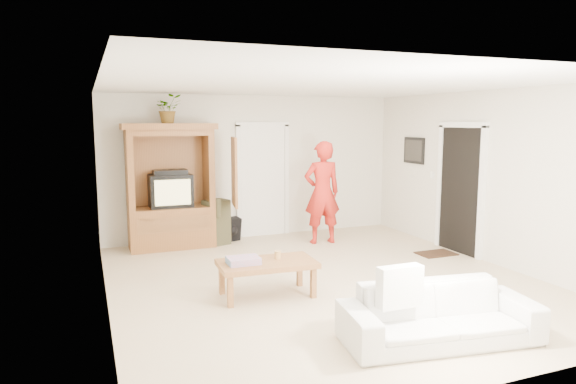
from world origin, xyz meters
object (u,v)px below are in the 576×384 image
(man, at_px, (322,193))
(coffee_table, at_px, (267,266))
(armoire, at_px, (172,194))
(sofa, at_px, (440,314))

(man, xyz_separation_m, coffee_table, (-1.82, -2.27, -0.52))
(armoire, relative_size, coffee_table, 1.74)
(man, distance_m, coffee_table, 2.96)
(sofa, xyz_separation_m, coffee_table, (-1.12, 1.87, 0.10))
(armoire, distance_m, man, 2.58)
(sofa, bearing_deg, man, 88.79)
(man, bearing_deg, armoire, -9.58)
(man, height_order, sofa, man)
(coffee_table, bearing_deg, armoire, 105.83)
(armoire, distance_m, sofa, 5.16)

